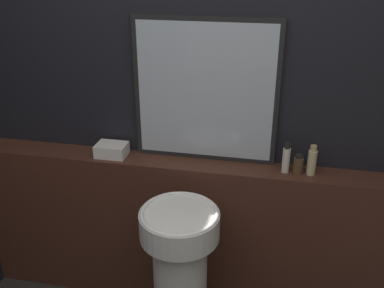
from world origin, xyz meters
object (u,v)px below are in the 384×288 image
object	(u,v)px
mirror	(205,92)
conditioner_bottle	(298,164)
pedestal_sink	(180,275)
shampoo_bottle	(286,159)
lotion_bottle	(312,161)
towel_stack	(112,150)

from	to	relation	value
mirror	conditioner_bottle	size ratio (longest dim) A/B	7.24
pedestal_sink	mirror	size ratio (longest dim) A/B	1.16
pedestal_sink	mirror	xyz separation A→B (m)	(0.04, 0.46, 0.82)
shampoo_bottle	conditioner_bottle	distance (m)	0.07
shampoo_bottle	lotion_bottle	distance (m)	0.13
pedestal_sink	shampoo_bottle	distance (m)	0.80
mirror	conditioner_bottle	distance (m)	0.61
mirror	shampoo_bottle	bearing A→B (deg)	-9.61
mirror	lotion_bottle	distance (m)	0.65
towel_stack	lotion_bottle	size ratio (longest dim) A/B	1.05
conditioner_bottle	pedestal_sink	bearing A→B (deg)	-144.19
conditioner_bottle	towel_stack	bearing A→B (deg)	180.00
shampoo_bottle	towel_stack	bearing A→B (deg)	180.00
shampoo_bottle	conditioner_bottle	bearing A→B (deg)	0.00
pedestal_sink	lotion_bottle	world-z (taller)	lotion_bottle
conditioner_bottle	lotion_bottle	size ratio (longest dim) A/B	0.65
conditioner_bottle	lotion_bottle	world-z (taller)	lotion_bottle
pedestal_sink	lotion_bottle	size ratio (longest dim) A/B	5.50
shampoo_bottle	lotion_bottle	bearing A→B (deg)	0.00
mirror	towel_stack	distance (m)	0.63
pedestal_sink	towel_stack	size ratio (longest dim) A/B	5.24
pedestal_sink	towel_stack	world-z (taller)	towel_stack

